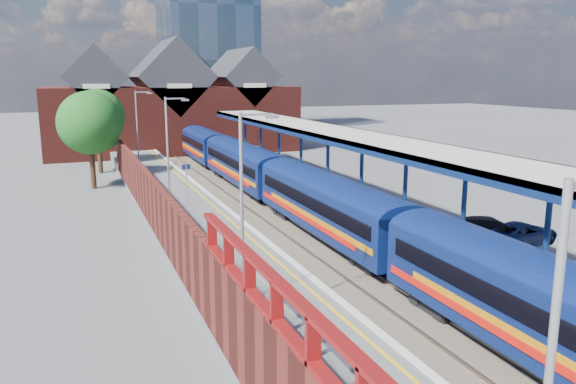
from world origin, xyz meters
name	(u,v)px	position (x,y,z in m)	size (l,w,h in m)	color
ground	(234,193)	(0.00, 30.00, 0.00)	(240.00, 240.00, 0.00)	#5B5B5E
ballast_bed	(277,221)	(0.00, 20.00, 0.03)	(6.00, 76.00, 0.06)	#473D33
rails	(277,220)	(0.00, 20.00, 0.12)	(4.51, 76.00, 0.14)	slate
left_platform	(193,222)	(-5.50, 20.00, 0.50)	(5.00, 76.00, 1.00)	#565659
right_platform	(359,207)	(6.00, 20.00, 0.50)	(6.00, 76.00, 1.00)	#565659
coping_left	(230,211)	(-3.15, 20.00, 1.02)	(0.30, 76.00, 0.05)	silver
coping_right	(321,203)	(3.15, 20.00, 1.02)	(0.30, 76.00, 0.05)	silver
yellow_line	(220,212)	(-3.75, 20.00, 1.01)	(0.14, 76.00, 0.01)	yellow
train	(279,179)	(1.49, 23.54, 2.12)	(2.93, 65.92, 3.45)	navy
canopy	(341,135)	(5.48, 21.95, 5.25)	(4.50, 52.00, 4.48)	navy
lamp_post_b	(245,196)	(-6.36, 6.00, 4.99)	(1.48, 0.18, 7.00)	#A5A8AA
lamp_post_c	(170,146)	(-6.36, 22.00, 4.99)	(1.48, 0.18, 7.00)	#A5A8AA
lamp_post_d	(139,126)	(-6.36, 38.00, 4.99)	(1.48, 0.18, 7.00)	#A5A8AA
platform_sign	(186,176)	(-5.00, 24.00, 2.69)	(0.55, 0.08, 2.50)	#A5A8AA
brick_wall	(166,220)	(-8.10, 13.54, 2.45)	(0.35, 50.00, 3.86)	#571C17
station_building	(171,108)	(0.00, 58.00, 5.45)	(30.00, 12.12, 13.78)	#571C17
glass_tower	(206,7)	(10.00, 80.00, 20.20)	(14.20, 14.20, 40.30)	#446175
tree_near	(92,125)	(-10.35, 35.91, 5.35)	(5.20, 5.20, 8.10)	#382314
tree_far	(99,118)	(-9.35, 43.91, 5.35)	(5.20, 5.20, 8.10)	#382314
parked_car_dark	(490,230)	(7.20, 8.63, 1.66)	(1.84, 4.53, 1.31)	black
parked_car_blue	(521,233)	(8.43, 7.80, 1.58)	(1.94, 4.20, 1.17)	navy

